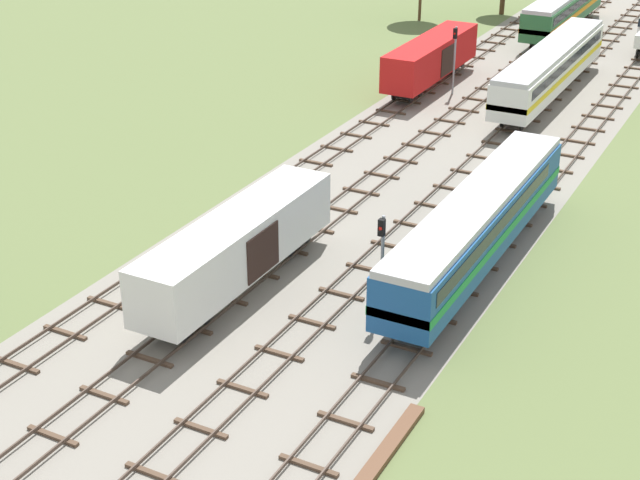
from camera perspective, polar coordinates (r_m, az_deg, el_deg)
ground_plane at (r=70.23m, az=9.74°, el=6.83°), size 480.00×480.00×0.00m
ballast_bed at (r=70.23m, az=9.75°, el=6.83°), size 18.10×176.00×0.01m
track_far_left at (r=73.40m, az=4.76°, el=8.06°), size 2.40×126.00×0.29m
track_left at (r=71.80m, az=8.23°, el=7.47°), size 2.40×126.00×0.29m
track_centre_left at (r=70.46m, az=11.83°, el=6.83°), size 2.40×126.00×0.29m
track_centre at (r=69.42m, az=15.55°, el=6.14°), size 2.40×126.00×0.29m
freight_boxcar_left_nearest at (r=45.48m, az=-4.98°, el=-0.27°), size 2.87×14.00×3.60m
diesel_railcar_centre_near at (r=48.02m, az=9.48°, el=1.12°), size 2.96×20.50×3.80m
freight_boxcar_far_left_mid at (r=78.40m, az=6.71°, el=10.88°), size 2.87×14.00×3.60m
passenger_coach_centre_left_midfar at (r=76.89m, az=13.71°, el=10.16°), size 2.96×22.00×3.80m
diesel_railcar_left_farther at (r=98.58m, az=14.46°, el=13.41°), size 2.96×20.50×3.80m
signal_post_nearest at (r=43.04m, az=3.74°, el=-0.73°), size 0.28×0.47×4.96m
signal_post_near at (r=76.38m, az=8.10°, el=11.16°), size 0.28×0.47×5.38m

